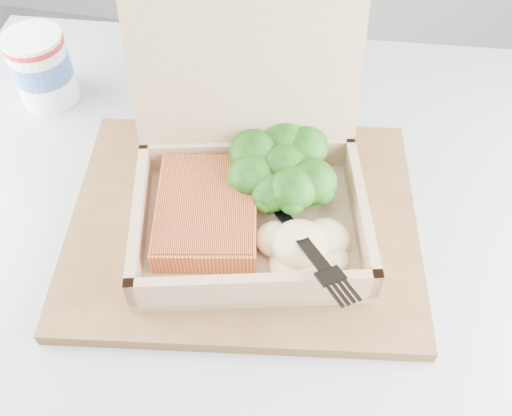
% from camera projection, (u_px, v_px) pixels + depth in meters
% --- Properties ---
extents(cafe_table, '(0.85, 0.85, 0.73)m').
position_uv_depth(cafe_table, '(228.00, 325.00, 0.76)').
color(cafe_table, black).
rests_on(cafe_table, floor).
extents(serving_tray, '(0.42, 0.35, 0.02)m').
position_uv_depth(serving_tray, '(244.00, 222.00, 0.63)').
color(serving_tray, brown).
rests_on(serving_tray, cafe_table).
extents(takeout_container, '(0.29, 0.28, 0.22)m').
position_uv_depth(takeout_container, '(249.00, 170.00, 0.59)').
color(takeout_container, tan).
rests_on(takeout_container, serving_tray).
extents(salmon_fillet, '(0.13, 0.15, 0.03)m').
position_uv_depth(salmon_fillet, '(207.00, 211.00, 0.59)').
color(salmon_fillet, orange).
rests_on(salmon_fillet, takeout_container).
extents(broccoli_pile, '(0.13, 0.13, 0.05)m').
position_uv_depth(broccoli_pile, '(283.00, 172.00, 0.62)').
color(broccoli_pile, '#2C6F18').
rests_on(broccoli_pile, takeout_container).
extents(mashed_potatoes, '(0.10, 0.08, 0.03)m').
position_uv_depth(mashed_potatoes, '(300.00, 245.00, 0.56)').
color(mashed_potatoes, beige).
rests_on(mashed_potatoes, takeout_container).
extents(plastic_fork, '(0.11, 0.15, 0.04)m').
position_uv_depth(plastic_fork, '(289.00, 219.00, 0.57)').
color(plastic_fork, black).
rests_on(plastic_fork, mashed_potatoes).
extents(paper_cup, '(0.08, 0.08, 0.10)m').
position_uv_depth(paper_cup, '(41.00, 66.00, 0.73)').
color(paper_cup, white).
rests_on(paper_cup, cafe_table).
extents(receipt, '(0.10, 0.15, 0.00)m').
position_uv_depth(receipt, '(275.00, 102.00, 0.76)').
color(receipt, silver).
rests_on(receipt, cafe_table).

